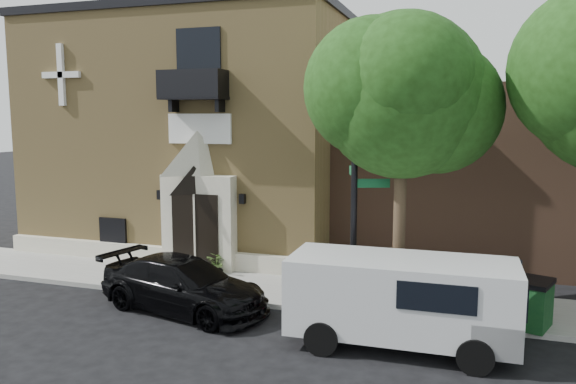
% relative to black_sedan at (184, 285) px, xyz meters
% --- Properties ---
extents(ground, '(120.00, 120.00, 0.00)m').
position_rel_black_sedan_xyz_m(ground, '(-0.36, 0.86, -0.73)').
color(ground, black).
rests_on(ground, ground).
extents(sidewalk, '(42.00, 3.00, 0.15)m').
position_rel_black_sedan_xyz_m(sidewalk, '(0.64, 2.36, -0.66)').
color(sidewalk, gray).
rests_on(sidewalk, ground).
extents(church, '(12.20, 11.01, 9.30)m').
position_rel_black_sedan_xyz_m(church, '(-3.35, 8.81, 3.90)').
color(church, tan).
rests_on(church, ground).
extents(street_tree_left, '(4.97, 4.38, 7.77)m').
position_rel_black_sedan_xyz_m(street_tree_left, '(5.67, 1.20, 5.14)').
color(street_tree_left, '#38281C').
rests_on(street_tree_left, sidewalk).
extents(black_sedan, '(5.37, 3.12, 1.46)m').
position_rel_black_sedan_xyz_m(black_sedan, '(0.00, 0.00, 0.00)').
color(black_sedan, black).
rests_on(black_sedan, ground).
extents(cargo_van, '(5.18, 2.26, 2.09)m').
position_rel_black_sedan_xyz_m(cargo_van, '(6.15, -0.64, 0.44)').
color(cargo_van, silver).
rests_on(cargo_van, ground).
extents(street_sign, '(1.24, 1.00, 6.55)m').
position_rel_black_sedan_xyz_m(street_sign, '(4.42, 1.47, 2.71)').
color(street_sign, black).
rests_on(street_sign, sidewalk).
extents(fire_hydrant, '(0.43, 0.34, 0.75)m').
position_rel_black_sedan_xyz_m(fire_hydrant, '(3.81, 1.15, -0.21)').
color(fire_hydrant, '#B3041D').
rests_on(fire_hydrant, sidewalk).
extents(dumpster, '(2.08, 1.60, 1.20)m').
position_rel_black_sedan_xyz_m(dumpster, '(8.45, 1.42, 0.03)').
color(dumpster, '#0F3919').
rests_on(dumpster, sidewalk).
extents(planter, '(0.77, 0.71, 0.74)m').
position_rel_black_sedan_xyz_m(planter, '(-0.49, 3.14, -0.21)').
color(planter, '#517032').
rests_on(planter, sidewalk).
extents(pedestrian_near, '(0.68, 0.64, 1.57)m').
position_rel_black_sedan_xyz_m(pedestrian_near, '(8.55, 1.82, 0.20)').
color(pedestrian_near, black).
rests_on(pedestrian_near, sidewalk).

